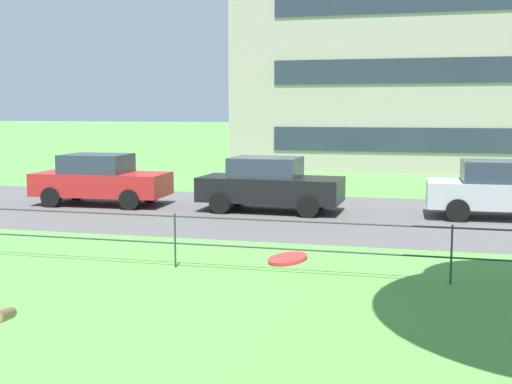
% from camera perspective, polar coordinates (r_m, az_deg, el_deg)
% --- Properties ---
extents(street_strip, '(80.00, 7.97, 0.01)m').
position_cam_1_polar(street_strip, '(18.02, 7.94, -2.07)').
color(street_strip, '#565454').
rests_on(street_strip, ground).
extents(park_fence, '(33.97, 0.04, 1.00)m').
position_cam_1_polar(park_fence, '(11.43, 4.38, -3.95)').
color(park_fence, '#333833').
rests_on(park_fence, ground).
extents(frisbee, '(0.37, 0.37, 0.06)m').
position_cam_1_polar(frisbee, '(4.45, 2.74, -5.82)').
color(frisbee, red).
extents(car_red_far_left, '(4.05, 1.92, 1.54)m').
position_cam_1_polar(car_red_far_left, '(20.42, -13.35, 1.08)').
color(car_red_far_left, red).
rests_on(car_red_far_left, ground).
extents(car_black_left, '(4.05, 1.90, 1.54)m').
position_cam_1_polar(car_black_left, '(18.59, 1.19, 0.69)').
color(car_black_left, black).
rests_on(car_black_left, ground).
extents(car_silver_right, '(4.04, 1.88, 1.54)m').
position_cam_1_polar(car_silver_right, '(18.52, 20.69, 0.20)').
color(car_silver_right, '#B7BABF').
rests_on(car_silver_right, ground).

